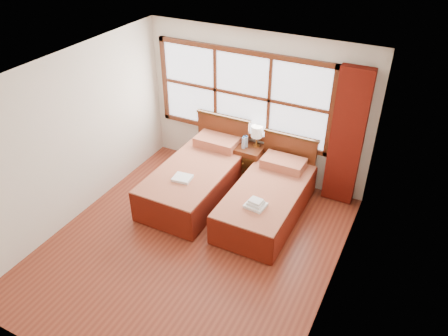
% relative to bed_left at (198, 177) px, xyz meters
% --- Properties ---
extents(floor, '(4.50, 4.50, 0.00)m').
position_rel_bed_left_xyz_m(floor, '(0.57, -1.20, -0.33)').
color(floor, brown).
rests_on(floor, ground).
extents(ceiling, '(4.50, 4.50, 0.00)m').
position_rel_bed_left_xyz_m(ceiling, '(0.57, -1.20, 2.27)').
color(ceiling, white).
rests_on(ceiling, wall_back).
extents(wall_back, '(4.00, 0.00, 4.00)m').
position_rel_bed_left_xyz_m(wall_back, '(0.57, 1.05, 0.97)').
color(wall_back, silver).
rests_on(wall_back, floor).
extents(wall_left, '(0.00, 4.50, 4.50)m').
position_rel_bed_left_xyz_m(wall_left, '(-1.43, -1.20, 0.97)').
color(wall_left, silver).
rests_on(wall_left, floor).
extents(wall_right, '(0.00, 4.50, 4.50)m').
position_rel_bed_left_xyz_m(wall_right, '(2.57, -1.20, 0.97)').
color(wall_right, silver).
rests_on(wall_right, floor).
extents(window, '(3.16, 0.06, 1.56)m').
position_rel_bed_left_xyz_m(window, '(0.32, 1.02, 1.17)').
color(window, white).
rests_on(window, wall_back).
extents(curtain, '(0.50, 0.16, 2.30)m').
position_rel_bed_left_xyz_m(curtain, '(2.17, 0.91, 0.84)').
color(curtain, '#5B1109').
rests_on(curtain, wall_back).
extents(bed_left, '(1.10, 2.14, 1.08)m').
position_rel_bed_left_xyz_m(bed_left, '(0.00, 0.00, 0.00)').
color(bed_left, '#3A200C').
rests_on(bed_left, floor).
extents(bed_right, '(1.03, 2.05, 1.00)m').
position_rel_bed_left_xyz_m(bed_right, '(1.27, 0.00, -0.02)').
color(bed_right, '#3A200C').
rests_on(bed_right, floor).
extents(nightstand, '(0.49, 0.48, 0.65)m').
position_rel_bed_left_xyz_m(nightstand, '(0.57, 0.80, -0.00)').
color(nightstand, '#582713').
rests_on(nightstand, floor).
extents(towels_left, '(0.31, 0.28, 0.04)m').
position_rel_bed_left_xyz_m(towels_left, '(0.00, -0.47, 0.27)').
color(towels_left, white).
rests_on(towels_left, bed_left).
extents(towels_right, '(0.31, 0.28, 0.12)m').
position_rel_bed_left_xyz_m(towels_right, '(1.29, -0.54, 0.25)').
color(towels_right, white).
rests_on(towels_right, bed_right).
extents(lamp, '(0.20, 0.20, 0.39)m').
position_rel_bed_left_xyz_m(lamp, '(0.67, 0.90, 0.59)').
color(lamp, gold).
rests_on(lamp, nightstand).
extents(bottle_near, '(0.06, 0.06, 0.24)m').
position_rel_bed_left_xyz_m(bottle_near, '(0.50, 0.73, 0.43)').
color(bottle_near, '#A2B8D0').
rests_on(bottle_near, nightstand).
extents(bottle_far, '(0.06, 0.06, 0.22)m').
position_rel_bed_left_xyz_m(bottle_far, '(0.52, 0.80, 0.42)').
color(bottle_far, '#A2B8D0').
rests_on(bottle_far, nightstand).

